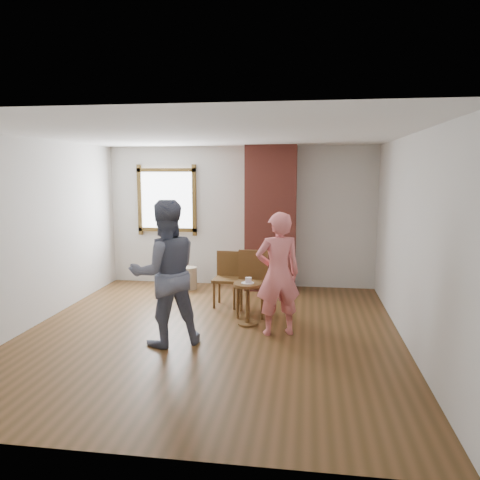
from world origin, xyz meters
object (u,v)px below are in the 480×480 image
Objects in this scene: stoneware_crock at (188,278)px; man at (165,273)px; dining_chair_left at (228,275)px; dining_chair_right at (252,279)px; side_table at (248,297)px; person_pink at (278,274)px.

man reaches higher than stoneware_crock.
stoneware_crock is at bearing 137.84° from dining_chair_left.
dining_chair_right is 0.54m from side_table.
stoneware_crock is 0.67× the size of side_table.
stoneware_crock is 0.25× the size of person_pink.
dining_chair_right is 0.53× the size of man.
side_table is 0.37× the size of person_pink.
dining_chair_left is 1.91m from man.
person_pink is (0.44, -0.32, 0.41)m from side_table.
man reaches higher than dining_chair_left.
person_pink is at bearing -50.80° from dining_chair_left.
dining_chair_left is 0.53× the size of person_pink.
dining_chair_left is 1.57m from person_pink.
man is 1.11× the size of person_pink.
man is at bearing -123.11° from dining_chair_right.
person_pink is at bearing -62.01° from dining_chair_right.
dining_chair_right is 1.70m from man.
stoneware_crock is at bearing -111.13° from man.
dining_chair_right reaches higher than dining_chair_left.
man is 1.46m from person_pink.
side_table is at bearing -60.56° from dining_chair_left.
person_pink reaches higher than side_table.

